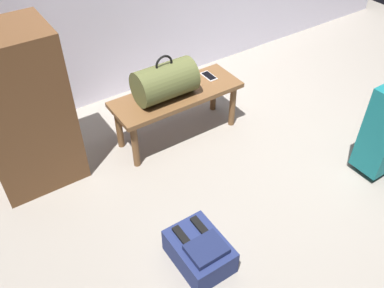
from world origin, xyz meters
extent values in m
plane|color=gray|center=(0.00, 0.00, 0.00)|extent=(6.60, 6.60, 0.00)
cube|color=brown|center=(-0.32, 0.76, 0.38)|extent=(1.00, 0.36, 0.04)
cylinder|color=brown|center=(-0.76, 0.63, 0.18)|extent=(0.05, 0.05, 0.37)
cylinder|color=brown|center=(0.12, 0.63, 0.18)|extent=(0.05, 0.05, 0.37)
cylinder|color=brown|center=(-0.76, 0.89, 0.18)|extent=(0.05, 0.05, 0.37)
cylinder|color=brown|center=(0.12, 0.89, 0.18)|extent=(0.05, 0.05, 0.37)
cylinder|color=#51562D|center=(-0.42, 0.76, 0.53)|extent=(0.44, 0.26, 0.26)
torus|color=black|center=(-0.42, 0.76, 0.67)|extent=(0.14, 0.02, 0.14)
cube|color=silver|center=(0.01, 0.81, 0.41)|extent=(0.07, 0.14, 0.01)
cube|color=black|center=(0.01, 0.81, 0.41)|extent=(0.06, 0.13, 0.00)
cylinder|color=black|center=(0.57, -0.29, 0.03)|extent=(0.02, 0.05, 0.05)
cylinder|color=black|center=(0.86, -0.29, 0.03)|extent=(0.02, 0.05, 0.05)
cube|color=navy|center=(-0.84, -0.29, 0.09)|extent=(0.28, 0.38, 0.17)
cube|color=#182045|center=(-0.84, -0.36, 0.19)|extent=(0.21, 0.17, 0.04)
cube|color=black|center=(-0.90, -0.23, 0.18)|extent=(0.04, 0.19, 0.02)
cube|color=black|center=(-0.78, -0.23, 0.18)|extent=(0.04, 0.19, 0.02)
cube|color=brown|center=(-1.37, 0.94, 0.55)|extent=(0.56, 0.44, 1.10)
camera|label=1|loc=(-1.64, -1.41, 2.10)|focal=38.20mm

